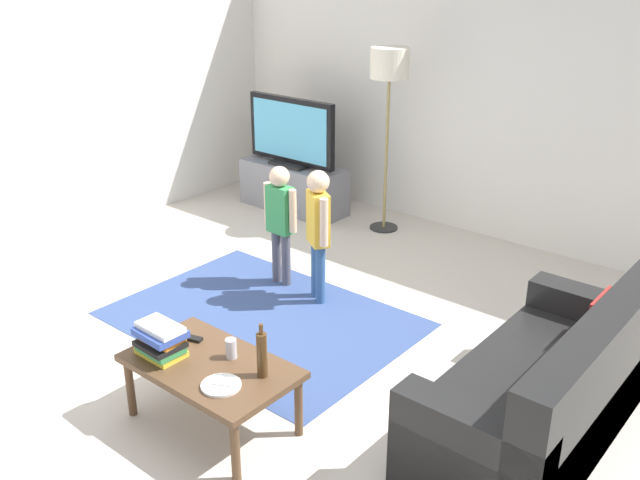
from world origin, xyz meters
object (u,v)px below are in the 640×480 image
object	(u,v)px
floor_lamp	(389,73)
soda_can	(231,349)
plate	(221,385)
child_near_tv	(280,215)
tv	(291,133)
bottle	(262,354)
tv_stand	(293,187)
tv_remote	(189,338)
coffee_table	(211,370)
couch	(551,396)
child_center	(318,224)
book_stack	(161,340)

from	to	relation	value
floor_lamp	soda_can	world-z (taller)	floor_lamp
plate	child_near_tv	bearing A→B (deg)	124.05
tv	bottle	world-z (taller)	tv
tv_stand	plate	bearing A→B (deg)	-53.92
bottle	tv_remote	distance (m)	0.63
plate	coffee_table	bearing A→B (deg)	151.42
bottle	plate	distance (m)	0.27
couch	child_center	xyz separation A→B (m)	(-2.12, 0.50, 0.36)
tv	floor_lamp	distance (m)	1.30
child_near_tv	bottle	world-z (taller)	child_near_tv
floor_lamp	child_near_tv	distance (m)	1.83
couch	bottle	world-z (taller)	couch
tv_remote	plate	world-z (taller)	plate
floor_lamp	coffee_table	distance (m)	3.60
tv_remote	soda_can	distance (m)	0.35
tv_stand	book_stack	distance (m)	3.71
soda_can	coffee_table	bearing A→B (deg)	-112.62
plate	child_center	bearing A→B (deg)	113.89
couch	book_stack	distance (m)	2.24
tv_stand	coffee_table	size ratio (longest dim) A/B	1.20
soda_can	plate	xyz separation A→B (m)	(0.17, -0.24, -0.05)
couch	coffee_table	world-z (taller)	couch
floor_lamp	plate	world-z (taller)	floor_lamp
tv	tv_remote	distance (m)	3.50
book_stack	plate	bearing A→B (deg)	0.43
floor_lamp	book_stack	size ratio (longest dim) A/B	6.13
child_center	tv	bearing A→B (deg)	137.39
couch	soda_can	world-z (taller)	couch
tv_stand	bottle	size ratio (longest dim) A/B	3.69
child_center	bottle	distance (m)	1.76
couch	child_center	distance (m)	2.21
child_center	couch	bearing A→B (deg)	-13.37
tv_stand	book_stack	world-z (taller)	book_stack
coffee_table	book_stack	bearing A→B (deg)	-155.85
coffee_table	plate	world-z (taller)	plate
tv_stand	coffee_table	bearing A→B (deg)	-55.56
tv	child_center	size ratio (longest dim) A/B	1.02
tv	soda_can	bearing A→B (deg)	-53.66
coffee_table	soda_can	size ratio (longest dim) A/B	8.33
soda_can	tv_remote	bearing A→B (deg)	-176.73
tv_stand	plate	distance (m)	3.97
tv_stand	coffee_table	world-z (taller)	tv_stand
child_near_tv	plate	xyz separation A→B (m)	(1.21, -1.78, -0.19)
bottle	tv_remote	xyz separation A→B (m)	(-0.62, 0.00, -0.13)
child_center	tv_stand	bearing A→B (deg)	136.98
couch	book_stack	bearing A→B (deg)	-145.90
book_stack	soda_can	bearing A→B (deg)	36.78
tv_stand	child_center	size ratio (longest dim) A/B	1.11
tv_stand	tv_remote	size ratio (longest dim) A/B	7.06
coffee_table	child_center	bearing A→B (deg)	108.79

